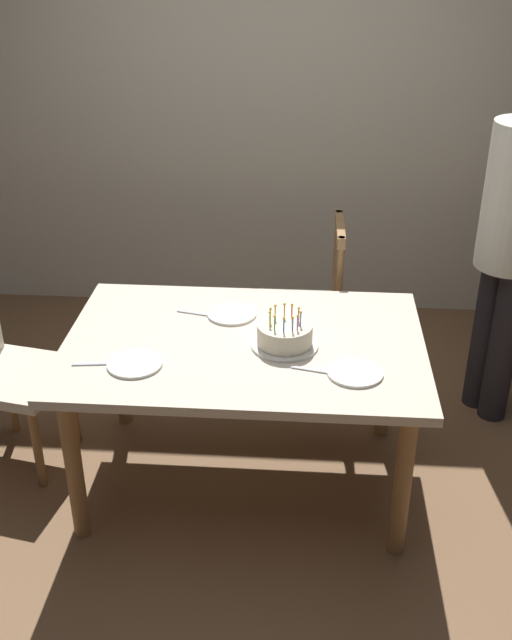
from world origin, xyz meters
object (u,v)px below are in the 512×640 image
object	(u,v)px
dining_table	(244,358)
plate_near_celebrant	(135,364)
chair_spindle_back	(303,310)
birthday_cake	(285,336)
plate_far_side	(232,314)
plate_near_guest	(355,372)
person_guest	(512,237)

from	to	relation	value
dining_table	plate_near_celebrant	distance (m)	0.48
dining_table	chair_spindle_back	xyz separation A→B (m)	(0.24, 0.82, -0.19)
birthday_cake	plate_far_side	size ratio (longest dim) A/B	1.27
birthday_cake	plate_far_side	xyz separation A→B (m)	(-0.25, 0.26, -0.04)
plate_near_celebrant	plate_far_side	distance (m)	0.57
dining_table	birthday_cake	world-z (taller)	birthday_cake
plate_near_guest	chair_spindle_back	bearing A→B (deg)	101.30
dining_table	person_guest	world-z (taller)	person_guest
plate_near_celebrant	person_guest	bearing A→B (deg)	28.46
plate_near_celebrant	dining_table	bearing A→B (deg)	28.70
birthday_cake	plate_near_celebrant	xyz separation A→B (m)	(-0.59, -0.20, -0.04)
birthday_cake	plate_near_celebrant	distance (m)	0.62
dining_table	plate_near_guest	size ratio (longest dim) A/B	6.85
plate_near_celebrant	person_guest	xyz separation A→B (m)	(1.62, 0.88, 0.23)
birthday_cake	person_guest	size ratio (longest dim) A/B	0.16
plate_far_side	person_guest	world-z (taller)	person_guest
plate_near_celebrant	plate_near_guest	size ratio (longest dim) A/B	1.00
dining_table	birthday_cake	bearing A→B (deg)	-9.91
plate_far_side	plate_near_guest	distance (m)	0.70
plate_near_celebrant	plate_near_guest	world-z (taller)	same
birthday_cake	person_guest	distance (m)	1.26
birthday_cake	plate_far_side	bearing A→B (deg)	133.81
dining_table	person_guest	bearing A→B (deg)	28.38
plate_far_side	chair_spindle_back	bearing A→B (deg)	62.03
plate_near_celebrant	chair_spindle_back	xyz separation A→B (m)	(0.66, 1.05, -0.28)
plate_far_side	plate_near_guest	xyz separation A→B (m)	(0.53, -0.45, 0.00)
plate_near_guest	plate_near_celebrant	bearing A→B (deg)	180.00
plate_near_celebrant	plate_far_side	xyz separation A→B (m)	(0.34, 0.45, 0.00)
dining_table	chair_spindle_back	distance (m)	0.88
dining_table	plate_near_celebrant	bearing A→B (deg)	-151.30
birthday_cake	plate_near_celebrant	bearing A→B (deg)	-161.40
plate_near_guest	chair_spindle_back	distance (m)	1.11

